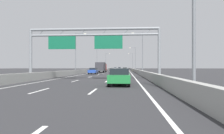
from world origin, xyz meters
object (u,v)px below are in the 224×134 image
Objects in this scene: green_car at (120,77)px; blue_car at (93,71)px; streetlamp_right_distant at (132,60)px; white_car at (115,68)px; streetlamp_left_mid at (77,51)px; streetlamp_left_far at (98,58)px; silver_car at (119,68)px; box_truck at (101,67)px; streetlamp_right_far at (135,57)px; streetlamp_right_mid at (142,50)px; yellow_car at (125,69)px; streetlamp_left_distant at (106,60)px; sign_gantry at (91,41)px.

blue_car is at bearing 104.50° from green_car.
streetlamp_right_distant reaches higher than white_car.
streetlamp_right_distant is at bearing 80.60° from blue_car.
streetlamp_left_mid is 1.00× the size of streetlamp_left_far.
white_car is (-3.85, 26.78, -0.01)m from silver_car.
streetlamp_right_far is at bearing 60.26° from box_truck.
yellow_car is at bearing 96.81° from streetlamp_right_mid.
silver_car is at bearing 85.91° from box_truck.
streetlamp_left_far reaches higher than box_truck.
streetlamp_right_distant reaches higher than silver_car.
silver_car is at bearing -81.82° from white_car.
streetlamp_left_distant is 34.74m from yellow_car.
streetlamp_right_distant is at bearing 83.06° from yellow_car.
streetlamp_right_far reaches higher than silver_car.
box_truck is (3.95, -19.22, -3.76)m from streetlamp_left_far.
silver_car reaches higher than blue_car.
yellow_car is 20.77m from box_truck.
streetlamp_right_distant is 2.19× the size of white_car.
streetlamp_right_mid is at bearing -83.19° from yellow_car.
yellow_car is at bearing 70.26° from box_truck.
streetlamp_right_far is 6.13m from yellow_car.
streetlamp_left_mid is 1.00× the size of streetlamp_right_mid.
sign_gantry is 1.70× the size of streetlamp_right_distant.
streetlamp_left_distant is (0.00, 32.95, 0.00)m from streetlamp_left_far.
white_car is at bearing 112.73° from streetlamp_right_distant.
yellow_car is at bearing -71.44° from streetlamp_left_distant.
streetlamp_left_distant is 52.45m from box_truck.
streetlamp_left_distant is at bearing 178.13° from silver_car.
streetlamp_right_mid and streetlamp_left_distant have the same top height.
streetlamp_right_distant is 2.28× the size of silver_car.
sign_gantry is 113.28m from white_car.
box_truck is at bearing -89.90° from white_car.
streetlamp_right_far reaches higher than yellow_car.
streetlamp_right_mid reaches higher than box_truck.
streetlamp_left_far is 59.79m from white_car.
sign_gantry is 54.27m from yellow_car.
streetlamp_right_far is 1.11× the size of box_truck.
streetlamp_left_distant and streetlamp_right_distant have the same top height.
sign_gantry is 54.16m from streetlamp_left_far.
green_car is at bearing -68.14° from streetlamp_left_mid.
sign_gantry is 20.99m from blue_car.
streetlamp_right_mid is 66.22m from silver_car.
white_car is (-11.12, 92.44, -4.65)m from streetlamp_right_mid.
sign_gantry is at bearing -80.87° from blue_car.
streetlamp_left_far is (-7.23, 53.67, 0.59)m from sign_gantry.
yellow_car is at bearing 89.90° from green_car.
streetlamp_right_far is 2.28× the size of silver_car.
streetlamp_right_far is at bearing 65.63° from streetlamp_left_mid.
silver_car is (0.44, 86.37, -4.05)m from sign_gantry.
streetlamp_left_distant is (-14.93, 65.91, 0.00)m from streetlamp_right_mid.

